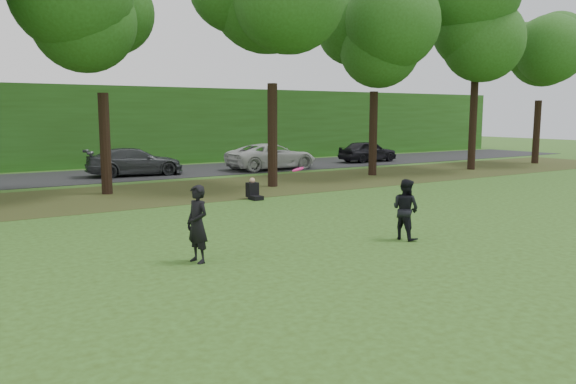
# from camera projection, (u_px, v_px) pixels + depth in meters

# --- Properties ---
(ground) EXTENTS (120.00, 120.00, 0.00)m
(ground) POSITION_uv_depth(u_px,v_px,m) (397.00, 255.00, 13.13)
(ground) COLOR #324A17
(ground) RESTS_ON ground
(leaf_litter) EXTENTS (60.00, 7.00, 0.01)m
(leaf_litter) POSITION_uv_depth(u_px,v_px,m) (184.00, 191.00, 23.97)
(leaf_litter) COLOR #423117
(leaf_litter) RESTS_ON ground
(street) EXTENTS (70.00, 7.00, 0.02)m
(street) POSITION_uv_depth(u_px,v_px,m) (128.00, 174.00, 30.65)
(street) COLOR black
(street) RESTS_ON ground
(far_hedge) EXTENTS (70.00, 3.00, 5.00)m
(far_hedge) POSITION_uv_depth(u_px,v_px,m) (98.00, 126.00, 35.31)
(far_hedge) COLOR #254F16
(far_hedge) RESTS_ON ground
(player_left) EXTENTS (0.54, 0.70, 1.73)m
(player_left) POSITION_uv_depth(u_px,v_px,m) (197.00, 224.00, 12.36)
(player_left) COLOR black
(player_left) RESTS_ON ground
(player_right) EXTENTS (0.72, 0.86, 1.60)m
(player_right) POSITION_uv_depth(u_px,v_px,m) (405.00, 209.00, 14.67)
(player_right) COLOR black
(player_right) RESTS_ON ground
(parked_cars) EXTENTS (39.11, 3.55, 1.52)m
(parked_cars) POSITION_uv_depth(u_px,v_px,m) (152.00, 161.00, 29.98)
(parked_cars) COLOR black
(parked_cars) RESTS_ON street
(frisbee) EXTENTS (0.28, 0.28, 0.12)m
(frisbee) POSITION_uv_depth(u_px,v_px,m) (298.00, 169.00, 12.96)
(frisbee) COLOR #FA1580
(frisbee) RESTS_ON ground
(seated_person) EXTENTS (0.42, 0.73, 0.83)m
(seated_person) POSITION_uv_depth(u_px,v_px,m) (253.00, 191.00, 21.68)
(seated_person) COLOR black
(seated_person) RESTS_ON ground
(tree_line) EXTENTS (55.30, 7.90, 12.31)m
(tree_line) POSITION_uv_depth(u_px,v_px,m) (172.00, 0.00, 22.66)
(tree_line) COLOR black
(tree_line) RESTS_ON ground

